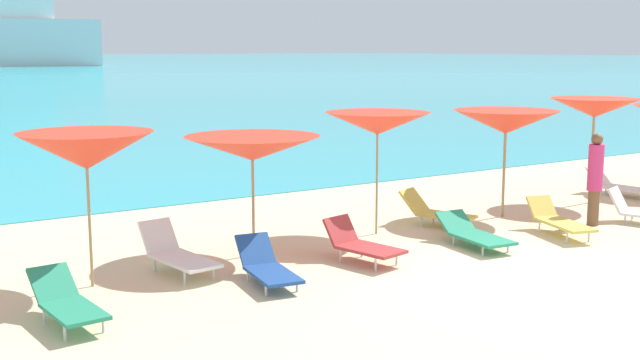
# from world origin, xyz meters

# --- Properties ---
(ground_plane) EXTENTS (50.00, 100.00, 0.30)m
(ground_plane) POSITION_xyz_m (0.00, 10.00, -0.15)
(ground_plane) COLOR beige
(umbrella_1) EXTENTS (2.14, 2.14, 2.28)m
(umbrella_1) POSITION_xyz_m (-5.68, 3.41, 2.01)
(umbrella_1) COLOR #9E7F59
(umbrella_1) RESTS_ON ground_plane
(umbrella_2) EXTENTS (2.35, 2.35, 2.03)m
(umbrella_2) POSITION_xyz_m (-2.85, 3.70, 1.82)
(umbrella_2) COLOR #9E7F59
(umbrella_2) RESTS_ON ground_plane
(umbrella_3) EXTENTS (2.04, 2.04, 2.30)m
(umbrella_3) POSITION_xyz_m (-0.17, 3.84, 2.09)
(umbrella_3) COLOR #9E7F59
(umbrella_3) RESTS_ON ground_plane
(umbrella_4) EXTENTS (2.21, 2.21, 2.21)m
(umbrella_4) POSITION_xyz_m (2.98, 3.67, 1.97)
(umbrella_4) COLOR #9E7F59
(umbrella_4) RESTS_ON ground_plane
(umbrella_5) EXTENTS (2.09, 2.09, 2.37)m
(umbrella_5) POSITION_xyz_m (5.72, 3.66, 2.15)
(umbrella_5) COLOR #9E7F59
(umbrella_5) RESTS_ON ground_plane
(lounge_chair_0) EXTENTS (0.66, 1.57, 0.61)m
(lounge_chair_0) POSITION_xyz_m (-6.44, 1.98, 0.30)
(lounge_chair_0) COLOR #268C66
(lounge_chair_0) RESTS_ON ground_plane
(lounge_chair_1) EXTENTS (0.96, 1.71, 0.62)m
(lounge_chair_1) POSITION_xyz_m (2.64, 1.91, 0.29)
(lounge_chair_1) COLOR #D8BF4C
(lounge_chair_1) RESTS_ON ground_plane
(lounge_chair_3) EXTENTS (0.89, 1.45, 0.69)m
(lounge_chair_3) POSITION_xyz_m (-1.58, 2.36, 0.31)
(lounge_chair_3) COLOR #A53333
(lounge_chair_3) RESTS_ON ground_plane
(lounge_chair_5) EXTENTS (0.76, 1.58, 0.61)m
(lounge_chair_5) POSITION_xyz_m (-3.44, 2.17, 0.26)
(lounge_chair_5) COLOR #1E478C
(lounge_chair_5) RESTS_ON ground_plane
(lounge_chair_6) EXTENTS (0.79, 1.66, 0.51)m
(lounge_chair_6) POSITION_xyz_m (0.70, 2.13, 0.24)
(lounge_chair_6) COLOR #268C66
(lounge_chair_6) RESTS_ON ground_plane
(lounge_chair_7) EXTENTS (1.06, 1.58, 0.67)m
(lounge_chair_7) POSITION_xyz_m (1.22, 3.75, 0.30)
(lounge_chair_7) COLOR #D8BF4C
(lounge_chair_7) RESTS_ON ground_plane
(lounge_chair_8) EXTENTS (0.77, 1.69, 0.74)m
(lounge_chair_8) POSITION_xyz_m (-4.35, 3.40, 0.31)
(lounge_chair_8) COLOR white
(lounge_chair_8) RESTS_ON ground_plane
(lounge_chair_9) EXTENTS (0.94, 1.41, 0.68)m
(lounge_chair_9) POSITION_xyz_m (4.80, 1.73, 0.27)
(lounge_chair_9) COLOR white
(lounge_chair_9) RESTS_ON ground_plane
(lounge_chair_10) EXTENTS (0.80, 1.76, 0.64)m
(lounge_chair_10) POSITION_xyz_m (7.05, 3.85, 0.26)
(lounge_chair_10) COLOR white
(lounge_chair_10) RESTS_ON ground_plane
(beachgoer_0) EXTENTS (0.30, 0.30, 1.82)m
(beachgoer_0) POSITION_xyz_m (3.87, 2.11, 0.99)
(beachgoer_0) COLOR brown
(beachgoer_0) RESTS_ON ground_plane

